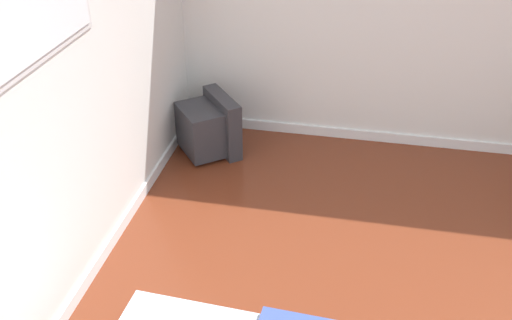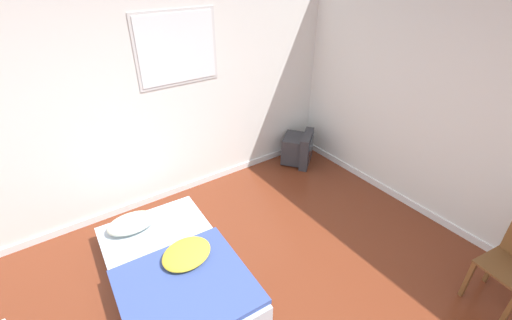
% 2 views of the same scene
% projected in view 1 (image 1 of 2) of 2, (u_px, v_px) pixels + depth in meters
% --- Properties ---
extents(wall_right, '(0.08, 7.22, 2.60)m').
position_uv_depth(wall_right, '(486.00, 0.00, 4.32)').
color(wall_right, white).
rests_on(wall_right, ground_plane).
extents(crt_tv, '(0.63, 0.62, 0.50)m').
position_uv_depth(crt_tv, '(209.00, 127.00, 4.81)').
color(crt_tv, '#333338').
rests_on(crt_tv, ground_plane).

